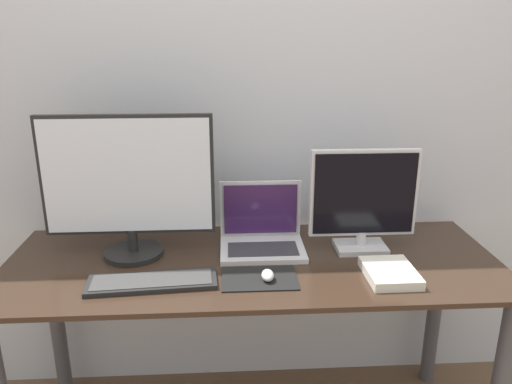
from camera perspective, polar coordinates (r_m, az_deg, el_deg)
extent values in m
cube|color=silver|center=(2.06, -0.99, 9.43)|extent=(7.00, 0.05, 2.50)
cube|color=#332319|center=(1.82, -0.36, -8.09)|extent=(1.78, 0.67, 0.02)
cylinder|color=#47474C|center=(2.36, -21.83, -13.47)|extent=(0.06, 0.06, 0.75)
cylinder|color=#47474C|center=(2.42, 19.75, -12.40)|extent=(0.06, 0.06, 0.75)
cylinder|color=black|center=(1.91, -13.79, -6.73)|extent=(0.22, 0.22, 0.02)
cylinder|color=black|center=(1.89, -13.90, -5.33)|extent=(0.04, 0.04, 0.08)
cube|color=black|center=(1.81, -14.45, 1.85)|extent=(0.61, 0.02, 0.43)
cube|color=silver|center=(1.80, -14.53, 1.73)|extent=(0.58, 0.01, 0.41)
cube|color=silver|center=(1.94, 11.84, -6.16)|extent=(0.19, 0.13, 0.02)
cylinder|color=silver|center=(1.92, 11.91, -5.17)|extent=(0.04, 0.04, 0.05)
cube|color=silver|center=(1.87, 12.22, -0.10)|extent=(0.40, 0.02, 0.33)
cube|color=black|center=(1.85, 12.32, -0.22)|extent=(0.37, 0.01, 0.30)
cube|color=silver|center=(1.88, 0.75, -6.60)|extent=(0.31, 0.23, 0.02)
cube|color=#2D2D33|center=(1.86, 0.79, -6.52)|extent=(0.26, 0.13, 0.00)
cube|color=silver|center=(1.94, 0.51, -1.90)|extent=(0.31, 0.01, 0.22)
cube|color=#331947|center=(1.93, 0.53, -2.00)|extent=(0.28, 0.00, 0.20)
cube|color=black|center=(1.69, -11.78, -10.05)|extent=(0.43, 0.17, 0.02)
cube|color=#383838|center=(1.68, -11.80, -9.77)|extent=(0.39, 0.14, 0.00)
cube|color=black|center=(1.69, 0.38, -9.86)|extent=(0.25, 0.17, 0.00)
ellipsoid|color=silver|center=(1.67, 1.34, -9.50)|extent=(0.04, 0.07, 0.03)
cube|color=silver|center=(1.75, 15.06, -8.90)|extent=(0.17, 0.21, 0.03)
cube|color=white|center=(1.75, 15.06, -8.90)|extent=(0.16, 0.20, 0.03)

